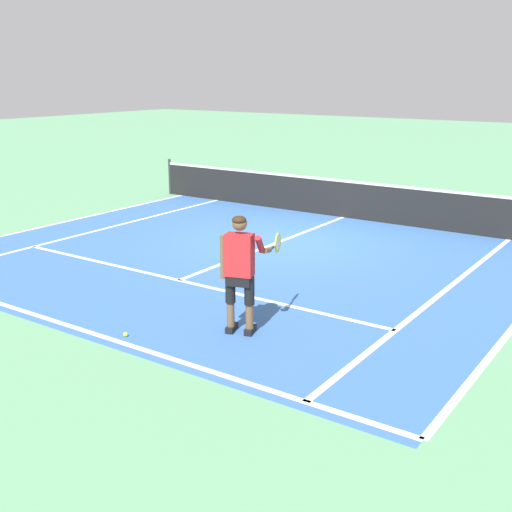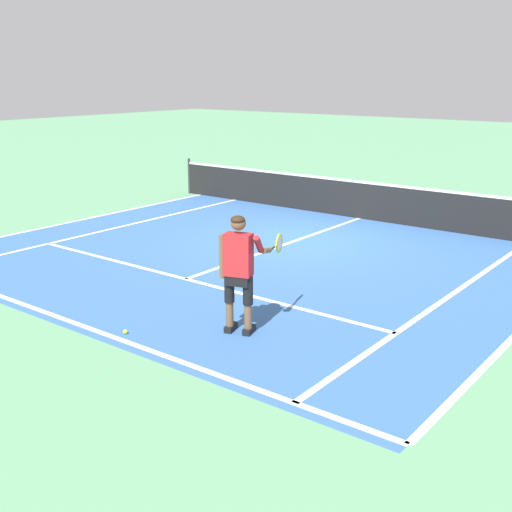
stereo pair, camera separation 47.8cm
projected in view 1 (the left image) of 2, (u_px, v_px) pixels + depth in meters
The scene contains 11 objects.
ground_plane at pixel (281, 241), 14.21m from camera, with size 80.00×80.00×0.00m, color #609E70.
court_inner_surface at pixel (242, 256), 13.05m from camera, with size 10.98×9.35×0.00m, color #3866A8.
line_baseline at pixel (65, 324), 9.50m from camera, with size 10.98×0.10×0.01m, color white.
line_service at pixel (179, 280), 11.52m from camera, with size 8.23×0.10×0.01m, color white.
line_centre_service at pixel (276, 243), 14.06m from camera, with size 0.10×6.40×0.01m, color white.
line_singles_left at pixel (102, 229), 15.29m from camera, with size 0.10×8.95×0.01m, color white.
line_singles_right at pixel (441, 294), 10.80m from camera, with size 0.10×8.95×0.01m, color white.
line_doubles_left at pixel (63, 222), 16.04m from camera, with size 0.10×8.95×0.01m, color white.
tennis_net at pixel (344, 198), 16.46m from camera, with size 11.96×0.08×1.07m.
tennis_player at pixel (241, 266), 8.95m from camera, with size 0.58×1.22×1.71m.
tennis_ball_near_feet at pixel (126, 335), 9.05m from camera, with size 0.07×0.07×0.07m, color #CCE02D.
Camera 1 is at (7.36, -11.64, 3.56)m, focal length 45.19 mm.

